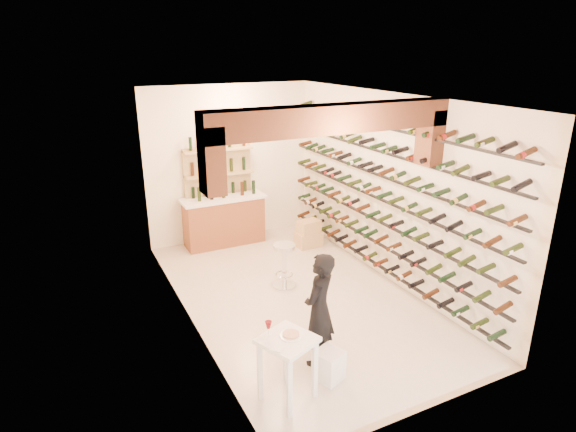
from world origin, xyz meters
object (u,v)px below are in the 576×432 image
object	(u,v)px
back_counter	(224,219)
white_stool	(329,365)
wine_rack	(378,194)
tasting_table	(287,349)
chrome_barstool	(284,262)
crate_lower	(308,239)
person	(319,309)

from	to	relation	value
back_counter	white_stool	xyz separation A→B (m)	(-0.30, -4.69, -0.34)
wine_rack	tasting_table	xyz separation A→B (m)	(-2.74, -2.12, -0.89)
chrome_barstool	crate_lower	size ratio (longest dim) A/B	1.51
wine_rack	crate_lower	world-z (taller)	wine_rack
back_counter	person	distance (m)	4.33
back_counter	crate_lower	distance (m)	1.78
back_counter	chrome_barstool	world-z (taller)	back_counter
person	crate_lower	xyz separation A→B (m)	(1.73, 3.42, -0.61)
wine_rack	person	xyz separation A→B (m)	(-2.07, -1.67, -0.79)
chrome_barstool	crate_lower	world-z (taller)	chrome_barstool
tasting_table	person	distance (m)	0.82
back_counter	tasting_table	bearing A→B (deg)	-100.84
person	chrome_barstool	distance (m)	2.15
back_counter	tasting_table	size ratio (longest dim) A/B	1.74
crate_lower	white_stool	bearing A→B (deg)	-115.32
wine_rack	chrome_barstool	world-z (taller)	wine_rack
wine_rack	white_stool	xyz separation A→B (m)	(-2.13, -2.04, -1.36)
wine_rack	chrome_barstool	distance (m)	1.95
back_counter	chrome_barstool	distance (m)	2.27
tasting_table	chrome_barstool	world-z (taller)	tasting_table
crate_lower	tasting_table	bearing A→B (deg)	-121.84
back_counter	white_stool	bearing A→B (deg)	-93.70
white_stool	chrome_barstool	distance (m)	2.52
wine_rack	crate_lower	distance (m)	2.26
back_counter	chrome_barstool	xyz separation A→B (m)	(0.28, -2.25, -0.09)
back_counter	person	world-z (taller)	person
wine_rack	chrome_barstool	size ratio (longest dim) A/B	7.43
tasting_table	white_stool	size ratio (longest dim) A/B	2.53
tasting_table	chrome_barstool	xyz separation A→B (m)	(1.19, 2.51, -0.22)
back_counter	tasting_table	xyz separation A→B (m)	(-0.91, -4.77, 0.13)
wine_rack	white_stool	size ratio (longest dim) A/B	14.79
wine_rack	back_counter	bearing A→B (deg)	124.66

